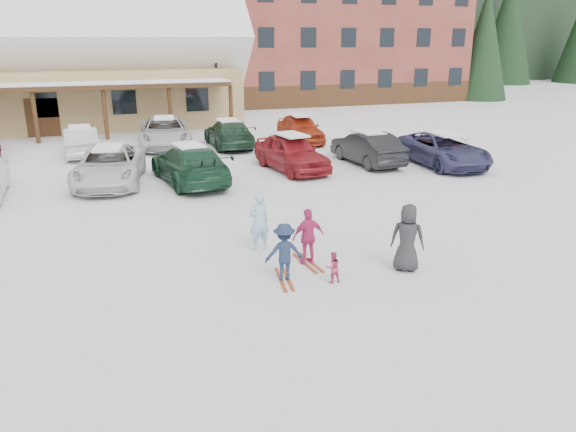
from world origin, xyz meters
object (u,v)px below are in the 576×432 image
object	(u,v)px
child_navy	(284,252)
bystander_dark	(407,238)
day_lodge	(7,63)
parked_car_3	(190,164)
lamp_post	(216,68)
parked_car_10	(165,132)
parked_car_12	(300,129)
child_magenta	(308,237)
parked_car_6	(443,150)
alpine_hotel	(299,1)
toddler_red	(333,267)
parked_car_5	(367,148)
parked_car_11	(229,134)
parked_car_2	(109,166)
adult_skier	(259,221)
parked_car_9	(81,142)
parked_car_4	(291,153)

from	to	relation	value
child_navy	bystander_dark	size ratio (longest dim) A/B	0.83
day_lodge	parked_car_3	xyz separation A→B (m)	(8.11, -18.62, -3.19)
lamp_post	parked_car_3	size ratio (longest dim) A/B	1.22
parked_car_10	parked_car_12	size ratio (longest dim) A/B	1.27
lamp_post	parked_car_3	distance (m)	16.38
child_navy	child_magenta	distance (m)	1.18
bystander_dark	parked_car_6	size ratio (longest dim) A/B	0.33
parked_car_12	parked_car_10	bearing A→B (deg)	174.68
alpine_hotel	bystander_dark	bearing A→B (deg)	-106.55
alpine_hotel	bystander_dark	xyz separation A→B (m)	(-11.64, -39.16, -7.78)
day_lodge	toddler_red	distance (m)	30.95
parked_car_3	parked_car_5	world-z (taller)	parked_car_3
bystander_dark	parked_car_6	distance (m)	12.61
bystander_dark	parked_car_5	distance (m)	12.28
day_lodge	child_magenta	distance (m)	29.68
toddler_red	parked_car_11	world-z (taller)	parked_car_11
alpine_hotel	parked_car_2	xyz separation A→B (m)	(-18.15, -27.83, -7.90)
parked_car_11	parked_car_12	xyz separation A→B (m)	(4.02, 0.06, 0.05)
parked_car_6	parked_car_12	bearing A→B (deg)	119.78
adult_skier	parked_car_5	xyz separation A→B (m)	(7.72, 8.82, -0.08)
parked_car_9	parked_car_10	xyz separation A→B (m)	(4.15, 1.03, 0.07)
adult_skier	bystander_dark	bearing A→B (deg)	131.04
child_navy	parked_car_10	xyz separation A→B (m)	(-0.40, 18.15, 0.07)
parked_car_12	child_magenta	bearing A→B (deg)	-106.93
parked_car_5	parked_car_6	size ratio (longest dim) A/B	0.86
day_lodge	toddler_red	bearing A→B (deg)	-71.75
lamp_post	parked_car_12	world-z (taller)	lamp_post
adult_skier	parked_car_10	size ratio (longest dim) A/B	0.29
parked_car_5	parked_car_6	world-z (taller)	parked_car_5
bystander_dark	parked_car_2	size ratio (longest dim) A/B	0.32
parked_car_3	parked_car_12	xyz separation A→B (m)	(7.28, 7.04, -0.01)
child_magenta	parked_car_4	xyz separation A→B (m)	(3.14, 10.08, 0.05)
parked_car_6	lamp_post	bearing A→B (deg)	114.75
toddler_red	parked_car_5	distance (m)	13.25
adult_skier	bystander_dark	distance (m)	3.95
toddler_red	parked_car_3	size ratio (longest dim) A/B	0.15
alpine_hotel	toddler_red	world-z (taller)	alpine_hotel
parked_car_4	parked_car_12	distance (m)	6.85
parked_car_4	parked_car_5	world-z (taller)	parked_car_4
toddler_red	parked_car_9	size ratio (longest dim) A/B	0.18
child_navy	parked_car_12	xyz separation A→B (m)	(6.79, 17.11, 0.04)
parked_car_4	parked_car_10	bearing A→B (deg)	113.30
parked_car_3	adult_skier	bearing A→B (deg)	86.33
day_lodge	parked_car_6	size ratio (longest dim) A/B	5.62
alpine_hotel	parked_car_4	size ratio (longest dim) A/B	6.87
child_magenta	parked_car_6	size ratio (longest dim) A/B	0.28
parked_car_6	parked_car_11	size ratio (longest dim) A/B	1.07
day_lodge	parked_car_2	distance (m)	18.79
parked_car_11	toddler_red	bearing A→B (deg)	85.16
parked_car_3	bystander_dark	bearing A→B (deg)	101.34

